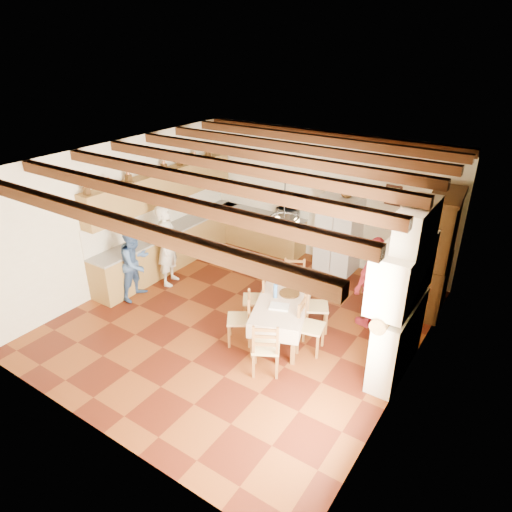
{
  "coord_description": "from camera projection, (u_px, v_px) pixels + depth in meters",
  "views": [
    {
      "loc": [
        4.2,
        -5.83,
        4.84
      ],
      "look_at": [
        0.1,
        0.3,
        1.25
      ],
      "focal_mm": 32.0,
      "sensor_mm": 36.0,
      "label": 1
    }
  ],
  "objects": [
    {
      "name": "floor",
      "position": [
        243.0,
        321.0,
        8.58
      ],
      "size": [
        6.0,
        6.5,
        0.02
      ],
      "primitive_type": "cube",
      "color": "#45160A",
      "rests_on": "ground"
    },
    {
      "name": "ceiling",
      "position": [
        240.0,
        162.0,
        7.25
      ],
      "size": [
        6.0,
        6.5,
        0.02
      ],
      "primitive_type": "cube",
      "color": "white",
      "rests_on": "ground"
    },
    {
      "name": "wall_back",
      "position": [
        325.0,
        198.0,
        10.35
      ],
      "size": [
        6.0,
        0.02,
        3.0
      ],
      "primitive_type": "cube",
      "color": "beige",
      "rests_on": "ground"
    },
    {
      "name": "wall_front",
      "position": [
        85.0,
        343.0,
        5.48
      ],
      "size": [
        6.0,
        0.02,
        3.0
      ],
      "primitive_type": "cube",
      "color": "beige",
      "rests_on": "ground"
    },
    {
      "name": "wall_left",
      "position": [
        123.0,
        214.0,
        9.42
      ],
      "size": [
        0.02,
        6.5,
        3.0
      ],
      "primitive_type": "cube",
      "color": "beige",
      "rests_on": "ground"
    },
    {
      "name": "wall_right",
      "position": [
        416.0,
        298.0,
        6.41
      ],
      "size": [
        0.02,
        6.5,
        3.0
      ],
      "primitive_type": "cube",
      "color": "beige",
      "rests_on": "ground"
    },
    {
      "name": "ceiling_beams",
      "position": [
        240.0,
        168.0,
        7.3
      ],
      "size": [
        6.0,
        6.3,
        0.16
      ],
      "primitive_type": null,
      "color": "#392011",
      "rests_on": "ground"
    },
    {
      "name": "lower_cabinets_left",
      "position": [
        173.0,
        247.0,
        10.52
      ],
      "size": [
        0.6,
        4.3,
        0.86
      ],
      "primitive_type": "cube",
      "color": "brown",
      "rests_on": "ground"
    },
    {
      "name": "lower_cabinets_back",
      "position": [
        260.0,
        231.0,
        11.36
      ],
      "size": [
        2.3,
        0.6,
        0.86
      ],
      "primitive_type": "cube",
      "color": "brown",
      "rests_on": "ground"
    },
    {
      "name": "countertop_left",
      "position": [
        172.0,
        229.0,
        10.32
      ],
      "size": [
        0.62,
        4.3,
        0.04
      ],
      "primitive_type": "cube",
      "color": "gray",
      "rests_on": "lower_cabinets_left"
    },
    {
      "name": "countertop_back",
      "position": [
        260.0,
        214.0,
        11.17
      ],
      "size": [
        2.34,
        0.62,
        0.04
      ],
      "primitive_type": "cube",
      "color": "gray",
      "rests_on": "lower_cabinets_back"
    },
    {
      "name": "backsplash_left",
      "position": [
        161.0,
        213.0,
        10.32
      ],
      "size": [
        0.03,
        4.3,
        0.6
      ],
      "primitive_type": "cube",
      "color": "#EFEACE",
      "rests_on": "ground"
    },
    {
      "name": "backsplash_back",
      "position": [
        267.0,
        198.0,
        11.24
      ],
      "size": [
        2.3,
        0.03,
        0.6
      ],
      "primitive_type": "cube",
      "color": "#EFEACE",
      "rests_on": "ground"
    },
    {
      "name": "upper_cabinets",
      "position": [
        164.0,
        186.0,
        9.96
      ],
      "size": [
        0.35,
        4.2,
        0.7
      ],
      "primitive_type": "cube",
      "color": "brown",
      "rests_on": "ground"
    },
    {
      "name": "fireplace",
      "position": [
        399.0,
        292.0,
        6.75
      ],
      "size": [
        0.56,
        1.6,
        2.8
      ],
      "primitive_type": null,
      "color": "silver",
      "rests_on": "ground"
    },
    {
      "name": "wall_picture",
      "position": [
        393.0,
        195.0,
        9.4
      ],
      "size": [
        0.34,
        0.03,
        0.42
      ],
      "primitive_type": "cube",
      "color": "black",
      "rests_on": "ground"
    },
    {
      "name": "refrigerator",
      "position": [
        339.0,
        233.0,
        10.12
      ],
      "size": [
        0.89,
        0.74,
        1.73
      ],
      "primitive_type": "cube",
      "rotation": [
        0.0,
        0.0,
        -0.03
      ],
      "color": "silver",
      "rests_on": "floor"
    },
    {
      "name": "hutch",
      "position": [
        437.0,
        254.0,
        8.48
      ],
      "size": [
        0.65,
        1.33,
        2.33
      ],
      "primitive_type": null,
      "rotation": [
        0.0,
        0.0,
        0.09
      ],
      "color": "#361F0B",
      "rests_on": "floor"
    },
    {
      "name": "dining_table",
      "position": [
        282.0,
        305.0,
        7.87
      ],
      "size": [
        1.34,
        1.81,
        0.71
      ],
      "rotation": [
        0.0,
        0.0,
        0.35
      ],
      "color": "#EDE4CB",
      "rests_on": "floor"
    },
    {
      "name": "chandelier",
      "position": [
        284.0,
        217.0,
        7.16
      ],
      "size": [
        0.47,
        0.47,
        0.03
      ],
      "primitive_type": "torus",
      "color": "black",
      "rests_on": "ground"
    },
    {
      "name": "chair_left_near",
      "position": [
        239.0,
        318.0,
        7.78
      ],
      "size": [
        0.57,
        0.57,
        0.96
      ],
      "primitive_type": null,
      "rotation": [
        0.0,
        0.0,
        -0.98
      ],
      "color": "brown",
      "rests_on": "floor"
    },
    {
      "name": "chair_left_far",
      "position": [
        254.0,
        298.0,
        8.36
      ],
      "size": [
        0.56,
        0.57,
        0.96
      ],
      "primitive_type": null,
      "rotation": [
        0.0,
        0.0,
        -0.99
      ],
      "color": "brown",
      "rests_on": "floor"
    },
    {
      "name": "chair_right_near",
      "position": [
        311.0,
        326.0,
        7.56
      ],
      "size": [
        0.48,
        0.49,
        0.96
      ],
      "primitive_type": null,
      "rotation": [
        0.0,
        0.0,
        1.78
      ],
      "color": "brown",
      "rests_on": "floor"
    },
    {
      "name": "chair_right_far",
      "position": [
        317.0,
        305.0,
        8.14
      ],
      "size": [
        0.55,
        0.56,
        0.96
      ],
      "primitive_type": null,
      "rotation": [
        0.0,
        0.0,
        2.08
      ],
      "color": "brown",
      "rests_on": "floor"
    },
    {
      "name": "chair_end_near",
      "position": [
        266.0,
        346.0,
        7.07
      ],
      "size": [
        0.56,
        0.55,
        0.96
      ],
      "primitive_type": null,
      "rotation": [
        0.0,
        0.0,
        3.64
      ],
      "color": "brown",
      "rests_on": "floor"
    },
    {
      "name": "chair_end_far",
      "position": [
        294.0,
        284.0,
        8.83
      ],
      "size": [
        0.56,
        0.56,
        0.96
      ],
      "primitive_type": null,
      "rotation": [
        0.0,
        0.0,
        0.53
      ],
      "color": "brown",
      "rests_on": "floor"
    },
    {
      "name": "person_man",
      "position": [
        168.0,
        245.0,
        9.51
      ],
      "size": [
        0.61,
        0.75,
        1.76
      ],
      "primitive_type": "imported",
      "rotation": [
        0.0,
        0.0,
        1.92
      ],
      "color": "silver",
      "rests_on": "floor"
    },
    {
      "name": "person_woman_blue",
      "position": [
        135.0,
        263.0,
        9.04
      ],
      "size": [
        0.67,
        0.81,
        1.52
      ],
      "primitive_type": "imported",
      "rotation": [
        0.0,
        0.0,
        1.71
      ],
      "color": "#3D5C95",
      "rests_on": "floor"
    },
    {
      "name": "person_woman_red",
      "position": [
        374.0,
        282.0,
        8.11
      ],
      "size": [
        0.71,
        1.1,
        1.74
      ],
      "primitive_type": "imported",
      "rotation": [
        0.0,
        0.0,
        -1.87
      ],
      "color": "#B92C3C",
      "rests_on": "floor"
    },
    {
      "name": "microwave",
      "position": [
        287.0,
        214.0,
        10.72
      ],
      "size": [
        0.55,
        0.43,
        0.27
      ],
      "primitive_type": "imported",
      "rotation": [
        0.0,
        0.0,
        -0.22
      ],
      "color": "silver",
      "rests_on": "countertop_back"
    },
    {
      "name": "fridge_vase",
      "position": [
        347.0,
        191.0,
        9.63
      ],
      "size": [
        0.31,
        0.31,
        0.28
      ],
      "primitive_type": "imported",
      "rotation": [
        0.0,
        0.0,
        0.17
      ],
      "color": "#361F0B",
      "rests_on": "refrigerator"
    }
  ]
}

